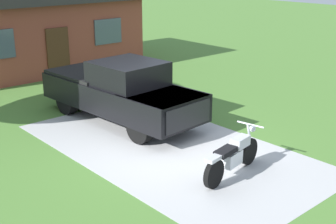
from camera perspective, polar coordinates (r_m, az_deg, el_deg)
The scene contains 5 objects.
ground_plane at distance 12.02m, azimuth 0.10°, elevation -4.56°, with size 80.00×80.00×0.00m, color #4E7C33.
driveway_pad at distance 12.02m, azimuth 0.10°, elevation -4.55°, with size 4.53×8.38×0.01m, color #B5B5B5.
motorcycle at distance 10.52m, azimuth 8.16°, elevation -5.49°, with size 2.20×0.76×1.09m.
pickup_truck at distance 13.93m, azimuth -6.16°, elevation 2.76°, with size 2.36×5.74×1.90m.
neighbor_house at distance 21.57m, azimuth -17.05°, elevation 9.98°, with size 9.60×5.60×3.50m.
Camera 1 is at (-7.37, -8.24, 4.74)m, focal length 48.51 mm.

